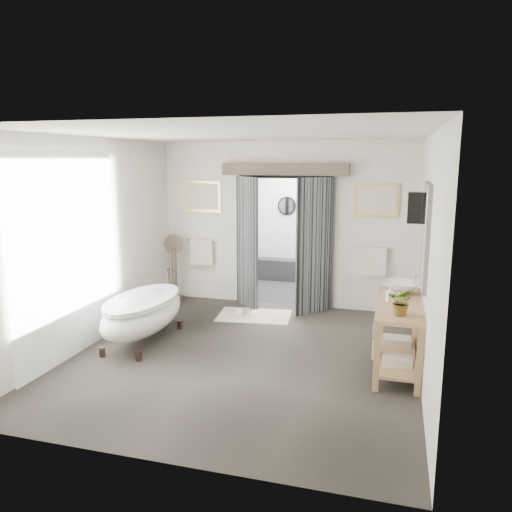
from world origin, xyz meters
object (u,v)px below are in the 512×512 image
clawfoot_tub (143,312)px  basin (401,288)px  vanity (396,329)px  rug (254,316)px

clawfoot_tub → basin: (3.54, 0.50, 0.49)m
vanity → basin: bearing=85.0°
clawfoot_tub → basin: basin is taller
vanity → basin: size_ratio=3.49×
rug → vanity: bearing=-33.9°
clawfoot_tub → rug: bearing=52.4°
clawfoot_tub → vanity: (3.49, 0.04, 0.07)m
vanity → rug: vanity is taller
vanity → basin: basin is taller
vanity → basin: (0.04, 0.46, 0.42)m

